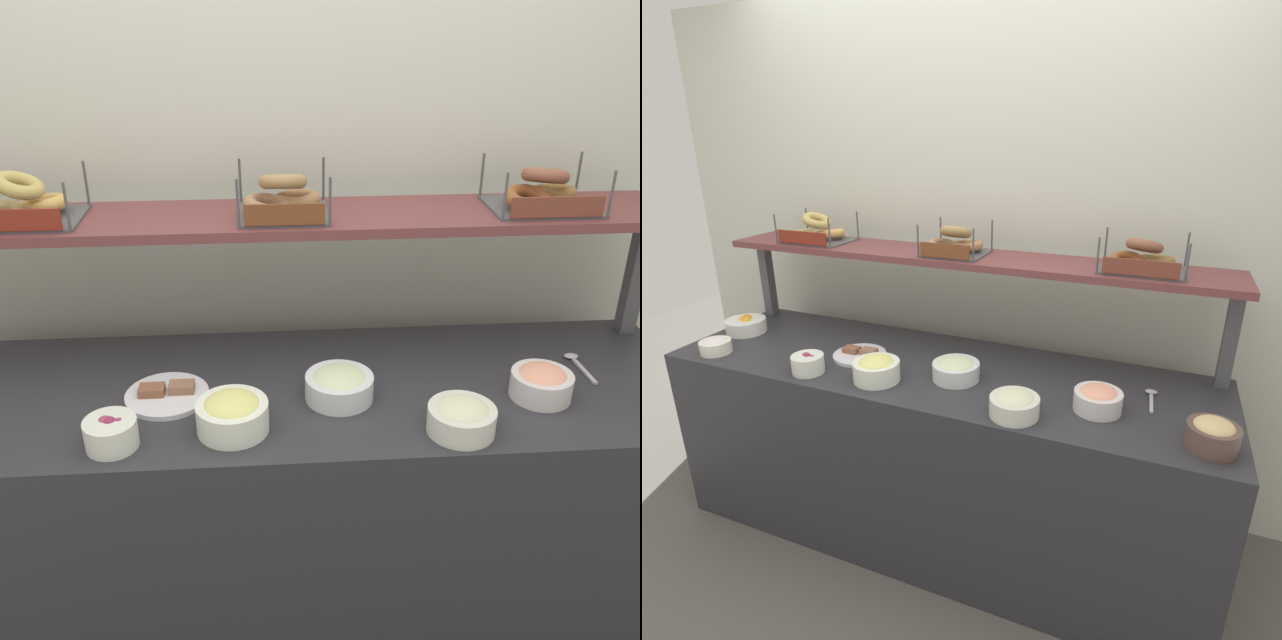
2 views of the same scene
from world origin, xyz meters
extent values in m
plane|color=#595651|center=(0.00, 0.00, 0.00)|extent=(8.00, 8.00, 0.00)
cube|color=beige|center=(0.00, 0.55, 1.20)|extent=(3.54, 0.06, 2.40)
cube|color=#2D2D33|center=(0.00, 0.00, 0.42)|extent=(2.34, 0.70, 0.85)
cube|color=#4C4C51|center=(1.11, 0.27, 1.05)|extent=(0.05, 0.05, 0.40)
cube|color=brown|center=(0.00, 0.27, 1.26)|extent=(2.30, 0.32, 0.03)
cylinder|color=white|center=(-0.16, -0.20, 0.89)|extent=(0.19, 0.19, 0.08)
ellipsoid|color=#EAE682|center=(-0.16, -0.20, 0.92)|extent=(0.15, 0.15, 0.06)
cylinder|color=silver|center=(0.69, -0.10, 0.89)|extent=(0.17, 0.17, 0.07)
ellipsoid|color=#F6A485|center=(0.69, -0.10, 0.92)|extent=(0.13, 0.13, 0.05)
cylinder|color=white|center=(-0.46, -0.24, 0.89)|extent=(0.13, 0.13, 0.08)
sphere|color=#A13E59|center=(-0.47, -0.24, 0.91)|extent=(0.04, 0.04, 0.04)
sphere|color=#893757|center=(-0.44, -0.24, 0.91)|extent=(0.03, 0.03, 0.03)
sphere|color=#99215A|center=(-0.46, -0.24, 0.91)|extent=(0.03, 0.03, 0.03)
sphere|color=#8A284A|center=(-0.46, -0.24, 0.91)|extent=(0.04, 0.04, 0.04)
cylinder|color=white|center=(0.13, -0.07, 0.88)|extent=(0.19, 0.19, 0.07)
ellipsoid|color=beige|center=(0.13, -0.07, 0.91)|extent=(0.15, 0.15, 0.05)
cylinder|color=silver|center=(0.43, -0.25, 0.88)|extent=(0.18, 0.18, 0.07)
ellipsoid|color=beige|center=(0.43, -0.25, 0.91)|extent=(0.14, 0.14, 0.05)
cylinder|color=white|center=(-0.35, -0.03, 0.86)|extent=(0.23, 0.23, 0.01)
cube|color=brown|center=(-0.39, -0.03, 0.88)|extent=(0.07, 0.05, 0.02)
cube|color=#90644A|center=(-0.31, -0.02, 0.88)|extent=(0.07, 0.05, 0.02)
cube|color=#B7B7BC|center=(0.87, 0.01, 0.86)|extent=(0.02, 0.14, 0.01)
ellipsoid|color=#B7B7BC|center=(0.86, 0.10, 0.86)|extent=(0.04, 0.03, 0.01)
cube|color=#4C4C51|center=(-0.74, 0.26, 1.28)|extent=(0.32, 0.24, 0.01)
cylinder|color=#4C4C51|center=(-0.59, 0.15, 1.35)|extent=(0.01, 0.01, 0.14)
cylinder|color=#4C4C51|center=(-0.59, 0.38, 1.35)|extent=(0.01, 0.01, 0.14)
cube|color=maroon|center=(-0.74, 0.14, 1.32)|extent=(0.27, 0.01, 0.06)
torus|color=tan|center=(-0.80, 0.23, 1.31)|extent=(0.18, 0.18, 0.05)
torus|color=tan|center=(-0.70, 0.30, 1.32)|extent=(0.20, 0.20, 0.06)
torus|color=tan|center=(-0.74, 0.26, 1.38)|extent=(0.16, 0.15, 0.08)
cube|color=#4C4C51|center=(-0.01, 0.26, 1.28)|extent=(0.26, 0.24, 0.01)
cylinder|color=#4C4C51|center=(-0.13, 0.14, 1.35)|extent=(0.01, 0.01, 0.14)
cylinder|color=#4C4C51|center=(0.12, 0.14, 1.35)|extent=(0.01, 0.01, 0.14)
cylinder|color=#4C4C51|center=(-0.13, 0.37, 1.35)|extent=(0.01, 0.01, 0.14)
cylinder|color=#4C4C51|center=(0.12, 0.37, 1.35)|extent=(0.01, 0.01, 0.14)
cube|color=brown|center=(-0.01, 0.14, 1.32)|extent=(0.22, 0.01, 0.06)
torus|color=#9F7350|center=(-0.05, 0.23, 1.32)|extent=(0.16, 0.16, 0.06)
torus|color=#A06F46|center=(0.03, 0.29, 1.31)|extent=(0.20, 0.20, 0.05)
torus|color=#9C7B4B|center=(-0.01, 0.26, 1.38)|extent=(0.14, 0.15, 0.08)
cube|color=#4C4C51|center=(0.77, 0.27, 1.28)|extent=(0.32, 0.24, 0.01)
cylinder|color=#4C4C51|center=(0.61, 0.15, 1.35)|extent=(0.01, 0.01, 0.14)
cylinder|color=#4C4C51|center=(0.92, 0.15, 1.35)|extent=(0.01, 0.01, 0.14)
cylinder|color=#4C4C51|center=(0.61, 0.38, 1.35)|extent=(0.01, 0.01, 0.14)
cylinder|color=#4C4C51|center=(0.92, 0.38, 1.35)|extent=(0.01, 0.01, 0.14)
cube|color=brown|center=(0.77, 0.15, 1.32)|extent=(0.27, 0.01, 0.06)
torus|color=brown|center=(0.71, 0.24, 1.32)|extent=(0.17, 0.18, 0.06)
torus|color=olive|center=(0.81, 0.30, 1.32)|extent=(0.17, 0.17, 0.06)
torus|color=brown|center=(0.77, 0.27, 1.38)|extent=(0.19, 0.19, 0.08)
camera|label=1|loc=(-0.05, -1.69, 1.91)|focal=38.95mm
camera|label=2|loc=(0.84, -1.73, 1.77)|focal=28.10mm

